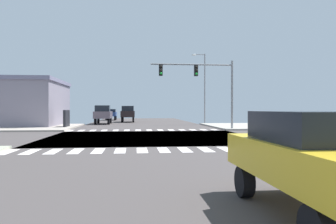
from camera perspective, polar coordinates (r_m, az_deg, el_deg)
The scene contains 11 objects.
ground at distance 22.85m, azimuth -3.03°, elevation -4.35°, with size 90.00×90.00×0.05m.
sidewalk_corner_ne at distance 37.55m, azimuth 16.26°, elevation -2.31°, with size 12.00×12.00×0.14m.
sidewalk_corner_nw at distance 36.76m, azimuth -24.72°, elevation -2.40°, with size 12.00×12.00×0.14m.
crosswalk_near at distance 15.58m, azimuth -2.61°, elevation -6.54°, with size 13.50×2.00×0.01m.
crosswalk_far at distance 30.11m, azimuth -4.19°, elevation -3.11°, with size 13.50×2.00×0.01m.
traffic_signal_mast at distance 30.66m, azimuth 5.57°, elevation 5.81°, with size 7.61×0.55×6.37m.
street_lamp at distance 41.87m, azimuth 6.01°, elevation 5.03°, with size 1.78×0.32×8.79m.
pickup_nearside_1 at distance 42.86m, azimuth -11.05°, elevation -0.31°, with size 2.00×5.10×2.35m.
suv_farside_1 at distance 48.69m, azimuth -6.89°, elevation -0.08°, with size 1.96×4.60×2.34m.
sedan_queued_2 at distance 57.63m, azimuth -9.72°, elevation -0.26°, with size 1.80×4.30×1.88m.
sedan_trailing_3 at distance 6.45m, azimuth 23.38°, elevation -6.71°, with size 1.80×4.30×1.88m.
Camera 1 is at (-1.13, -22.74, 1.93)m, focal length 35.58 mm.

